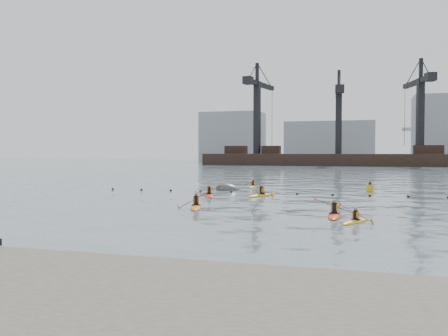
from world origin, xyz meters
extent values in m
plane|color=#3D4C58|center=(0.00, 0.00, 0.00)|extent=(400.00, 400.00, 0.00)
cube|color=#4C443D|center=(0.00, -9.00, 0.00)|extent=(18.00, 7.00, 1.00)
sphere|color=black|center=(-17.00, 22.50, 0.03)|extent=(0.24, 0.24, 0.24)
sphere|color=black|center=(-14.00, 22.66, 0.03)|extent=(0.24, 0.24, 0.24)
sphere|color=black|center=(-11.00, 22.75, 0.03)|extent=(0.24, 0.24, 0.24)
sphere|color=black|center=(-8.00, 22.72, 0.03)|extent=(0.24, 0.24, 0.24)
sphere|color=black|center=(-5.00, 22.58, 0.03)|extent=(0.24, 0.24, 0.24)
sphere|color=black|center=(-2.00, 22.41, 0.03)|extent=(0.24, 0.24, 0.24)
sphere|color=black|center=(1.00, 22.28, 0.03)|extent=(0.24, 0.24, 0.24)
sphere|color=black|center=(4.00, 22.25, 0.03)|extent=(0.24, 0.24, 0.24)
sphere|color=black|center=(7.00, 22.34, 0.03)|extent=(0.24, 0.24, 0.24)
sphere|color=black|center=(10.00, 22.50, 0.03)|extent=(0.24, 0.24, 0.24)
sphere|color=black|center=(13.00, 22.66, 0.03)|extent=(0.24, 0.24, 0.24)
cube|color=black|center=(0.00, 110.00, 0.85)|extent=(72.00, 12.00, 4.50)
cube|color=black|center=(-28.00, 110.00, 4.20)|extent=(6.00, 3.00, 2.20)
cube|color=black|center=(-18.00, 110.00, 4.20)|extent=(5.00, 3.00, 2.20)
cube|color=black|center=(22.00, 110.00, 4.20)|extent=(7.00, 3.00, 2.20)
cube|color=black|center=(-22.00, 110.00, 13.10)|extent=(1.85, 1.85, 20.00)
cube|color=black|center=(-21.53, 112.66, 22.50)|extent=(4.31, 17.93, 1.20)
cube|color=black|center=(-23.09, 103.80, 22.50)|extent=(2.62, 2.94, 2.00)
cube|color=black|center=(-22.00, 110.00, 25.60)|extent=(0.93, 0.93, 5.00)
cube|color=black|center=(0.00, 110.00, 11.60)|extent=(1.73, 1.73, 17.00)
cube|color=black|center=(-0.20, 112.24, 19.50)|extent=(2.50, 15.05, 1.20)
cube|color=black|center=(0.46, 104.77, 19.50)|extent=(2.42, 2.78, 2.00)
cube|color=black|center=(0.00, 110.00, 22.60)|extent=(0.87, 0.87, 5.00)
cube|color=black|center=(20.00, 110.00, 12.60)|extent=(1.96, 1.96, 19.00)
cube|color=black|center=(19.34, 112.46, 21.50)|extent=(5.56, 16.73, 1.20)
cube|color=black|center=(21.54, 104.25, 21.50)|extent=(2.80, 3.08, 2.00)
cube|color=black|center=(20.00, 110.00, 24.60)|extent=(0.98, 0.98, 5.00)
cube|color=gray|center=(-40.00, 150.00, 9.00)|extent=(22.00, 14.00, 18.00)
cube|color=gray|center=(-5.00, 150.00, 7.00)|extent=(30.00, 14.00, 14.00)
cylinder|color=gray|center=(30.00, 170.00, 10.00)|extent=(1.60, 1.60, 20.00)
ellipsoid|color=orange|center=(-4.04, 10.54, 0.05)|extent=(1.72, 3.68, 0.36)
cylinder|color=black|center=(-4.04, 10.54, 0.19)|extent=(0.84, 0.84, 0.07)
cylinder|color=black|center=(-4.04, 10.54, 0.51)|extent=(0.34, 0.34, 0.59)
cube|color=orange|center=(-4.04, 10.54, 0.53)|extent=(0.46, 0.35, 0.38)
sphere|color=#8C6651|center=(-4.04, 10.54, 0.91)|extent=(0.24, 0.24, 0.24)
cylinder|color=black|center=(-4.04, 10.54, 0.62)|extent=(2.12, 0.66, 1.24)
cube|color=#D85914|center=(-5.14, 10.21, 0.06)|extent=(0.27, 0.22, 0.36)
cube|color=#D85914|center=(-2.93, 10.87, 1.18)|extent=(0.27, 0.22, 0.36)
ellipsoid|color=gold|center=(6.11, 6.95, 0.04)|extent=(1.71, 2.83, 0.28)
cylinder|color=black|center=(6.11, 6.95, 0.15)|extent=(0.71, 0.71, 0.05)
cylinder|color=black|center=(6.11, 6.95, 0.40)|extent=(0.27, 0.27, 0.46)
cube|color=orange|center=(6.11, 6.95, 0.42)|extent=(0.37, 0.31, 0.30)
sphere|color=#8C6651|center=(6.11, 6.95, 0.71)|extent=(0.19, 0.19, 0.19)
cylinder|color=black|center=(6.11, 6.95, 0.49)|extent=(1.66, 0.79, 0.80)
cube|color=#D85914|center=(5.29, 7.33, 0.84)|extent=(0.20, 0.18, 0.30)
cube|color=#D85914|center=(6.94, 6.57, 0.13)|extent=(0.20, 0.18, 0.30)
ellipsoid|color=#E24015|center=(-5.74, 18.39, 0.04)|extent=(2.08, 3.42, 0.35)
cylinder|color=black|center=(-5.74, 18.39, 0.18)|extent=(0.86, 0.86, 0.06)
cylinder|color=black|center=(-5.74, 18.39, 0.49)|extent=(0.32, 0.32, 0.56)
cube|color=orange|center=(-5.74, 18.39, 0.51)|extent=(0.45, 0.38, 0.37)
sphere|color=#8C6651|center=(-5.74, 18.39, 0.86)|extent=(0.23, 0.23, 0.23)
cylinder|color=black|center=(-5.74, 18.39, 0.59)|extent=(2.11, 1.01, 0.61)
cube|color=#D85914|center=(-6.74, 17.92, 0.33)|extent=(0.19, 0.20, 0.37)
cube|color=#D85914|center=(-4.74, 18.85, 0.86)|extent=(0.19, 0.20, 0.37)
ellipsoid|color=gold|center=(-1.63, 19.83, 0.04)|extent=(2.21, 3.47, 0.35)
cylinder|color=black|center=(-1.63, 19.83, 0.19)|extent=(0.89, 0.89, 0.07)
cylinder|color=black|center=(-1.63, 19.83, 0.50)|extent=(0.33, 0.33, 0.57)
cube|color=orange|center=(-1.63, 19.83, 0.52)|extent=(0.46, 0.39, 0.37)
sphere|color=#8C6651|center=(-1.63, 19.83, 0.88)|extent=(0.23, 0.23, 0.23)
cylinder|color=black|center=(-1.63, 19.83, 0.61)|extent=(2.00, 1.03, 1.06)
cube|color=#D85914|center=(-2.63, 20.33, 1.08)|extent=(0.25, 0.23, 0.36)
cube|color=#D85914|center=(-0.62, 19.32, 0.13)|extent=(0.25, 0.23, 0.36)
ellipsoid|color=#C73B12|center=(4.91, 8.86, 0.04)|extent=(0.80, 3.56, 0.35)
cylinder|color=black|center=(4.91, 8.86, 0.19)|extent=(0.68, 0.68, 0.07)
cylinder|color=black|center=(4.91, 8.86, 0.50)|extent=(0.33, 0.33, 0.58)
cube|color=orange|center=(4.91, 8.86, 0.52)|extent=(0.40, 0.25, 0.38)
sphere|color=#8C6651|center=(4.91, 8.86, 0.88)|extent=(0.23, 0.23, 0.23)
cylinder|color=black|center=(4.91, 8.86, 0.61)|extent=(2.31, 0.10, 0.84)
cube|color=#D85914|center=(6.04, 8.89, 0.24)|extent=(0.18, 0.16, 0.37)
cube|color=#D85914|center=(3.79, 8.83, 0.98)|extent=(0.18, 0.16, 0.37)
ellipsoid|color=gold|center=(-4.52, 29.35, 0.04)|extent=(0.70, 3.21, 0.32)
cylinder|color=black|center=(-4.52, 29.35, 0.17)|extent=(0.61, 0.61, 0.06)
cylinder|color=black|center=(-4.52, 29.35, 0.45)|extent=(0.30, 0.30, 0.52)
cube|color=orange|center=(-4.52, 29.35, 0.47)|extent=(0.36, 0.23, 0.34)
sphere|color=#8C6651|center=(-4.52, 29.35, 0.80)|extent=(0.21, 0.21, 0.21)
cylinder|color=black|center=(-4.52, 29.35, 0.55)|extent=(2.08, 0.07, 0.78)
cube|color=#D85914|center=(-5.54, 29.33, 0.20)|extent=(0.17, 0.14, 0.34)
cube|color=#D85914|center=(-3.50, 29.37, 0.90)|extent=(0.17, 0.14, 0.34)
ellipsoid|color=#37393B|center=(-5.95, 24.95, 0.00)|extent=(3.05, 2.39, 1.73)
cylinder|color=gold|center=(7.06, 26.45, 0.27)|extent=(0.64, 0.64, 0.82)
cone|color=black|center=(7.06, 26.45, 0.87)|extent=(0.40, 0.40, 0.32)
camera|label=1|loc=(6.50, -18.63, 3.71)|focal=38.00mm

